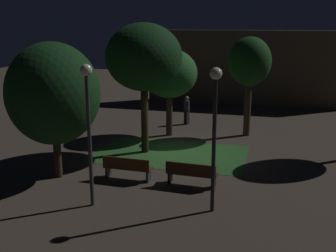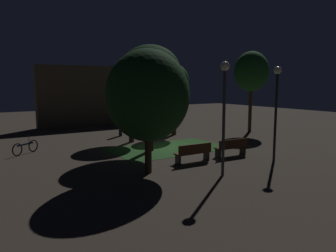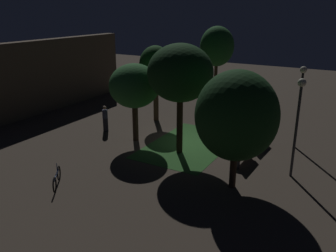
% 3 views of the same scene
% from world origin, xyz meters
% --- Properties ---
extents(ground_plane, '(60.00, 60.00, 0.00)m').
position_xyz_m(ground_plane, '(0.00, 0.00, 0.00)').
color(ground_plane, '#473D33').
extents(grass_lawn, '(6.50, 4.01, 0.01)m').
position_xyz_m(grass_lawn, '(-0.38, -0.30, 0.01)').
color(grass_lawn, '#2D6028').
rests_on(grass_lawn, ground).
extents(bench_near_trees, '(1.82, 0.54, 0.88)m').
position_xyz_m(bench_near_trees, '(-1.20, -3.63, 0.48)').
color(bench_near_trees, '#512D19').
rests_on(bench_near_trees, ground).
extents(bench_lawn_edge, '(1.82, 0.57, 0.88)m').
position_xyz_m(bench_lawn_edge, '(1.19, -3.63, 0.48)').
color(bench_lawn_edge, '#422314').
rests_on(bench_lawn_edge, ground).
extents(tree_lawn_side, '(3.26, 3.26, 5.64)m').
position_xyz_m(tree_lawn_side, '(-1.58, -0.30, 4.17)').
color(tree_lawn_side, '#2D2116').
rests_on(tree_lawn_side, ground).
extents(tree_near_wall, '(2.11, 2.11, 4.97)m').
position_xyz_m(tree_near_wall, '(2.58, 3.68, 3.69)').
color(tree_near_wall, '#423021').
rests_on(tree_near_wall, ground).
extents(tree_left_canopy, '(2.78, 2.78, 4.40)m').
position_xyz_m(tree_left_canopy, '(-1.25, 2.71, 3.15)').
color(tree_left_canopy, '#38281C').
rests_on(tree_left_canopy, ground).
extents(tree_tall_center, '(3.35, 3.35, 5.00)m').
position_xyz_m(tree_tall_center, '(-3.80, -4.00, 3.15)').
color(tree_tall_center, '#38281C').
rests_on(tree_tall_center, ground).
extents(lamp_post_plaza_west, '(0.36, 0.36, 4.41)m').
position_xyz_m(lamp_post_plaza_west, '(2.21, -5.41, 3.01)').
color(lamp_post_plaza_west, black).
rests_on(lamp_post_plaza_west, ground).
extents(lamp_post_near_wall, '(0.36, 0.36, 4.46)m').
position_xyz_m(lamp_post_near_wall, '(-1.52, -5.96, 3.04)').
color(lamp_post_near_wall, '#333338').
rests_on(lamp_post_near_wall, ground).
extents(bicycle, '(1.43, 1.11, 0.93)m').
position_xyz_m(bicycle, '(-7.42, 2.51, 0.34)').
color(bicycle, black).
rests_on(bicycle, ground).
extents(pedestrian, '(0.32, 0.33, 1.61)m').
position_xyz_m(pedestrian, '(-0.87, 5.21, 0.85)').
color(pedestrian, black).
rests_on(pedestrian, ground).
extents(building_wall_backdrop, '(13.63, 0.80, 5.11)m').
position_xyz_m(building_wall_backdrop, '(1.75, 11.94, 2.55)').
color(building_wall_backdrop, brown).
rests_on(building_wall_backdrop, ground).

